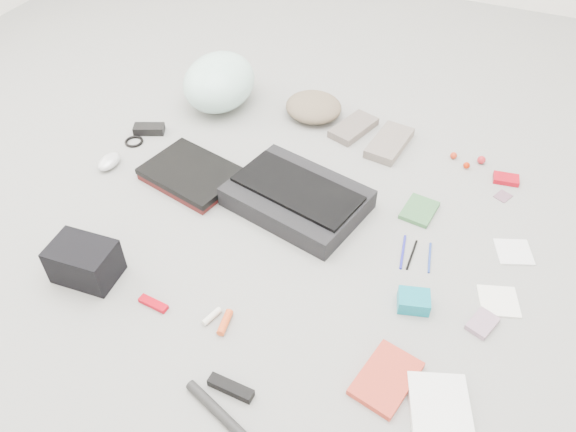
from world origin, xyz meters
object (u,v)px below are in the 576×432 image
at_px(messenger_bag, 297,198).
at_px(accordion_wallet, 414,301).
at_px(camera_bag, 84,262).
at_px(book_red, 386,378).
at_px(laptop, 192,172).
at_px(bike_helmet, 219,82).

relative_size(messenger_bag, accordion_wallet, 4.90).
relative_size(camera_bag, book_red, 0.99).
distance_m(laptop, accordion_wallet, 0.88).
distance_m(camera_bag, accordion_wallet, 0.95).
bearing_deg(accordion_wallet, bike_helmet, 129.14).
distance_m(laptop, bike_helmet, 0.49).
distance_m(laptop, book_red, 0.98).
distance_m(messenger_bag, bike_helmet, 0.70).
distance_m(messenger_bag, laptop, 0.39).
relative_size(messenger_bag, camera_bag, 2.35).
height_order(bike_helmet, accordion_wallet, bike_helmet).
bearing_deg(bike_helmet, messenger_bag, -45.90).
bearing_deg(camera_bag, laptop, 79.40).
bearing_deg(camera_bag, accordion_wallet, 12.42).
bearing_deg(camera_bag, book_red, -3.16).
xyz_separation_m(messenger_bag, camera_bag, (-0.45, -0.52, 0.02)).
bearing_deg(messenger_bag, laptop, -164.24).
distance_m(messenger_bag, camera_bag, 0.69).
bearing_deg(laptop, bike_helmet, 119.64).
xyz_separation_m(bike_helmet, camera_bag, (0.08, -0.97, -0.04)).
height_order(book_red, accordion_wallet, accordion_wallet).
xyz_separation_m(messenger_bag, book_red, (0.46, -0.51, -0.03)).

